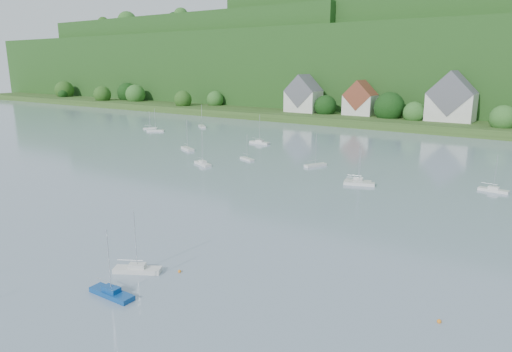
# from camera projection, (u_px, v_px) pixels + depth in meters

# --- Properties ---
(far_shore_strip) EXTENTS (600.00, 60.00, 3.00)m
(far_shore_strip) POSITION_uv_depth(u_px,v_px,m) (443.00, 121.00, 178.66)
(far_shore_strip) COLOR #2E491B
(far_shore_strip) RESTS_ON ground
(forested_ridge) EXTENTS (620.00, 181.22, 69.89)m
(forested_ridge) POSITION_uv_depth(u_px,v_px,m) (480.00, 65.00, 228.27)
(forested_ridge) COLOR #133C13
(forested_ridge) RESTS_ON ground
(village_building_0) EXTENTS (14.00, 10.40, 16.00)m
(village_building_0) POSITION_uv_depth(u_px,v_px,m) (303.00, 97.00, 196.61)
(village_building_0) COLOR beige
(village_building_0) RESTS_ON far_shore_strip
(village_building_1) EXTENTS (12.00, 9.36, 14.00)m
(village_building_1) POSITION_uv_depth(u_px,v_px,m) (360.00, 101.00, 184.64)
(village_building_1) COLOR beige
(village_building_1) RESTS_ON far_shore_strip
(village_building_2) EXTENTS (16.00, 11.44, 18.00)m
(village_building_2) POSITION_uv_depth(u_px,v_px,m) (452.00, 101.00, 164.23)
(village_building_2) COLOR beige
(village_building_2) RESTS_ON far_shore_strip
(near_sailboat_1) EXTENTS (5.33, 1.59, 7.16)m
(near_sailboat_1) POSITION_uv_depth(u_px,v_px,m) (112.00, 292.00, 46.29)
(near_sailboat_1) COLOR navy
(near_sailboat_1) RESTS_ON ground
(near_sailboat_3) EXTENTS (5.39, 3.95, 7.22)m
(near_sailboat_3) POSITION_uv_depth(u_px,v_px,m) (137.00, 269.00, 51.65)
(near_sailboat_3) COLOR silver
(near_sailboat_3) RESTS_ON ground
(mooring_buoy_2) EXTENTS (0.41, 0.41, 0.41)m
(mooring_buoy_2) POSITION_uv_depth(u_px,v_px,m) (439.00, 323.00, 41.62)
(mooring_buoy_2) COLOR orange
(mooring_buoy_2) RESTS_ON ground
(mooring_buoy_3) EXTENTS (0.38, 0.38, 0.38)m
(mooring_buoy_3) POSITION_uv_depth(u_px,v_px,m) (180.00, 272.00, 51.70)
(mooring_buoy_3) COLOR orange
(mooring_buoy_3) RESTS_ON ground
(far_sailboat_cluster) EXTENTS (199.29, 63.14, 8.71)m
(far_sailboat_cluster) POSITION_uv_depth(u_px,v_px,m) (407.00, 165.00, 104.81)
(far_sailboat_cluster) COLOR silver
(far_sailboat_cluster) RESTS_ON ground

